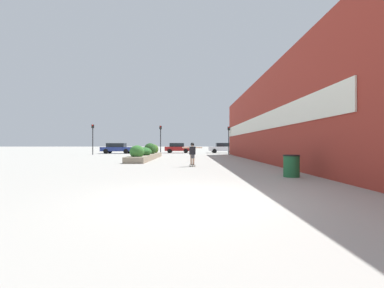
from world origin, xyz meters
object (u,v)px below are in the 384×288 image
at_px(car_leftmost, 178,148).
at_px(traffic_light_left, 161,135).
at_px(skateboard, 192,165).
at_px(traffic_light_right, 229,136).
at_px(skateboarder, 192,151).
at_px(traffic_light_far_left, 93,134).
at_px(car_center_left, 117,148).
at_px(trash_bin, 291,166).
at_px(car_center_right, 223,148).

xyz_separation_m(car_leftmost, traffic_light_left, (-1.88, -6.46, 1.71)).
distance_m(skateboard, traffic_light_right, 18.24).
relative_size(skateboarder, traffic_light_far_left, 0.35).
xyz_separation_m(car_leftmost, car_center_left, (-8.61, -2.29, -0.01)).
height_order(skateboard, car_leftmost, car_leftmost).
bearing_deg(skateboarder, car_center_left, 97.83).
bearing_deg(skateboard, car_leftmost, 76.66).
xyz_separation_m(car_center_left, traffic_light_right, (15.47, -4.39, 1.64)).
bearing_deg(trash_bin, skateboard, 128.64).
height_order(skateboarder, traffic_light_left, traffic_light_left).
bearing_deg(traffic_light_right, car_center_left, 164.17).
relative_size(car_center_left, car_center_right, 1.09).
bearing_deg(traffic_light_far_left, trash_bin, -53.49).
height_order(traffic_light_left, traffic_light_right, traffic_light_left).
bearing_deg(car_leftmost, traffic_light_far_left, -56.80).
relative_size(skateboarder, trash_bin, 1.48).
bearing_deg(traffic_light_far_left, skateboarder, -54.12).
bearing_deg(traffic_light_left, traffic_light_far_left, -177.54).
height_order(skateboard, traffic_light_left, traffic_light_left).
distance_m(trash_bin, traffic_light_right, 22.50).
xyz_separation_m(trash_bin, car_center_left, (-14.64, 26.78, 0.34)).
height_order(car_center_right, traffic_light_left, traffic_light_left).
xyz_separation_m(trash_bin, traffic_light_left, (-7.91, 22.61, 2.06)).
height_order(skateboarder, car_leftmost, car_leftmost).
bearing_deg(traffic_light_far_left, skateboard, -54.12).
relative_size(traffic_light_left, traffic_light_right, 1.04).
height_order(car_leftmost, traffic_light_right, traffic_light_right).
bearing_deg(car_center_left, trash_bin, 28.67).
relative_size(skateboarder, car_center_right, 0.32).
height_order(car_leftmost, car_center_right, car_center_right).
bearing_deg(trash_bin, traffic_light_far_left, 126.51).
bearing_deg(car_center_left, skateboarder, 26.08).
xyz_separation_m(car_leftmost, traffic_light_right, (6.86, -6.68, 1.63)).
xyz_separation_m(skateboarder, traffic_light_far_left, (-12.51, 17.29, 1.68)).
height_order(car_center_left, traffic_light_right, traffic_light_right).
height_order(skateboard, traffic_light_far_left, traffic_light_far_left).
bearing_deg(car_center_right, car_leftmost, 89.89).
distance_m(trash_bin, car_center_left, 30.52).
relative_size(car_center_left, traffic_light_far_left, 1.19).
bearing_deg(traffic_light_left, traffic_light_right, -1.42).
height_order(car_center_right, traffic_light_right, traffic_light_right).
bearing_deg(traffic_light_left, trash_bin, -70.72).
height_order(car_center_right, traffic_light_far_left, traffic_light_far_left).
relative_size(skateboarder, car_leftmost, 0.34).
bearing_deg(car_leftmost, traffic_light_right, 45.77).
distance_m(car_leftmost, traffic_light_left, 6.94).
relative_size(skateboard, traffic_light_right, 0.19).
distance_m(traffic_light_left, traffic_light_far_left, 8.56).
bearing_deg(skateboarder, car_leftmost, 76.66).
bearing_deg(car_center_right, car_center_left, 98.34).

